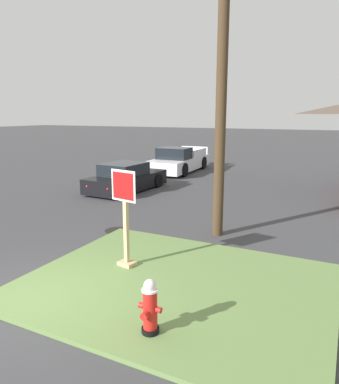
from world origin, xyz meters
TOP-DOWN VIEW (x-y plane):
  - ground_plane at (0.00, 0.00)m, footprint 160.00×160.00m
  - grass_corner_patch at (2.13, 1.86)m, footprint 5.93×4.81m
  - fire_hydrant at (2.51, 0.16)m, footprint 0.38×0.34m
  - stop_sign at (0.80, 2.12)m, footprint 0.66×0.34m
  - manhole_cover at (-0.92, 4.22)m, footprint 0.70×0.70m
  - parked_sedan_black at (-3.83, 9.19)m, footprint 2.04×4.17m
  - pickup_truck_white at (-4.02, 15.11)m, footprint 2.30×5.41m
  - utility_pole at (1.84, 5.22)m, footprint 1.53×0.29m

SIDE VIEW (x-z plane):
  - ground_plane at x=0.00m, z-range 0.00..0.00m
  - manhole_cover at x=-0.92m, z-range 0.00..0.02m
  - grass_corner_patch at x=2.13m, z-range 0.00..0.08m
  - fire_hydrant at x=2.51m, z-range 0.05..0.93m
  - parked_sedan_black at x=-3.83m, z-range -0.08..1.17m
  - pickup_truck_white at x=-4.02m, z-range -0.12..1.36m
  - stop_sign at x=0.80m, z-range 0.02..2.16m
  - utility_pole at x=1.84m, z-range 0.18..8.90m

